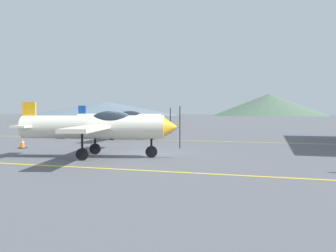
{
  "coord_description": "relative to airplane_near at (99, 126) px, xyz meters",
  "views": [
    {
      "loc": [
        6.12,
        -15.94,
        2.19
      ],
      "look_at": [
        -0.31,
        6.0,
        1.2
      ],
      "focal_mm": 37.1,
      "sensor_mm": 36.0,
      "label": 1
    }
  ],
  "objects": [
    {
      "name": "ground_plane",
      "position": [
        1.59,
        1.19,
        -1.47
      ],
      "size": [
        400.0,
        400.0,
        0.0
      ],
      "primitive_type": "plane",
      "color": "#54565B"
    },
    {
      "name": "apron_line_near",
      "position": [
        1.59,
        -2.88,
        -1.47
      ],
      "size": [
        80.0,
        0.16,
        0.01
      ],
      "primitive_type": "cube",
      "color": "yellow",
      "rests_on": "ground_plane"
    },
    {
      "name": "airplane_mid",
      "position": [
        -3.33,
        10.26,
        0.0
      ],
      "size": [
        7.63,
        8.76,
        2.62
      ],
      "color": "white",
      "rests_on": "ground_plane"
    },
    {
      "name": "hill_left",
      "position": [
        -72.13,
        144.65,
        2.02
      ],
      "size": [
        74.85,
        74.85,
        6.99
      ],
      "primitive_type": "cone",
      "color": "slate",
      "rests_on": "ground_plane"
    },
    {
      "name": "apron_line_far",
      "position": [
        1.59,
        10.14,
        -1.47
      ],
      "size": [
        80.0,
        0.16,
        0.01
      ],
      "primitive_type": "cube",
      "color": "yellow",
      "rests_on": "ground_plane"
    },
    {
      "name": "airplane_near",
      "position": [
        0.0,
        0.0,
        0.0
      ],
      "size": [
        7.66,
        8.71,
        2.62
      ],
      "color": "silver",
      "rests_on": "ground_plane"
    },
    {
      "name": "traffic_cone_side",
      "position": [
        -6.24,
        2.35,
        -1.19
      ],
      "size": [
        0.36,
        0.36,
        0.59
      ],
      "color": "black",
      "rests_on": "ground_plane"
    },
    {
      "name": "hill_centerleft",
      "position": [
        7.48,
        155.0,
        3.67
      ],
      "size": [
        52.94,
        52.94,
        10.29
      ],
      "primitive_type": "cone",
      "color": "#4C6651",
      "rests_on": "ground_plane"
    }
  ]
}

